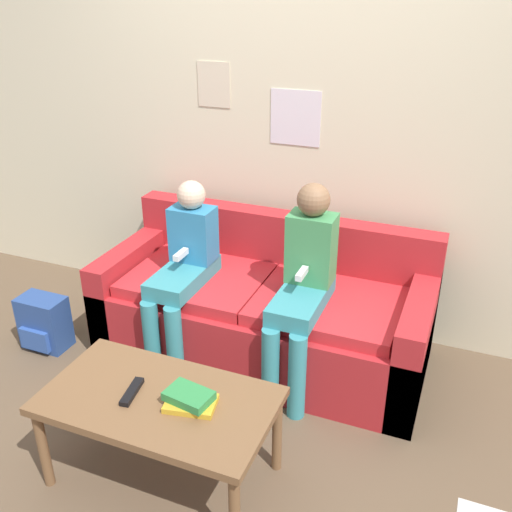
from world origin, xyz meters
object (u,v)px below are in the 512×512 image
couch (265,311)px  person_left (183,267)px  coffee_table (159,407)px  person_right (303,282)px  tv_remote (132,392)px  backpack (44,323)px

couch → person_left: 0.54m
coffee_table → person_right: person_right is taller
person_right → tv_remote: bearing=-117.3°
couch → backpack: (-1.24, -0.44, -0.11)m
person_left → tv_remote: (0.23, -0.87, -0.13)m
person_left → tv_remote: 0.91m
couch → coffee_table: (-0.07, -1.05, 0.11)m
coffee_table → couch: bearing=86.3°
person_left → coffee_table: bearing=-68.4°
person_left → backpack: (-0.83, -0.24, -0.42)m
couch → backpack: bearing=-160.4°
person_left → backpack: bearing=-163.6°
tv_remote → couch: bearing=70.7°
person_left → backpack: person_left is taller
couch → backpack: 1.32m
coffee_table → backpack: bearing=152.5°
tv_remote → backpack: 1.26m
person_left → tv_remote: person_left is taller
coffee_table → person_left: (-0.34, 0.85, 0.19)m
couch → coffee_table: bearing=-93.7°
coffee_table → person_right: 0.96m
person_right → backpack: 1.60m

